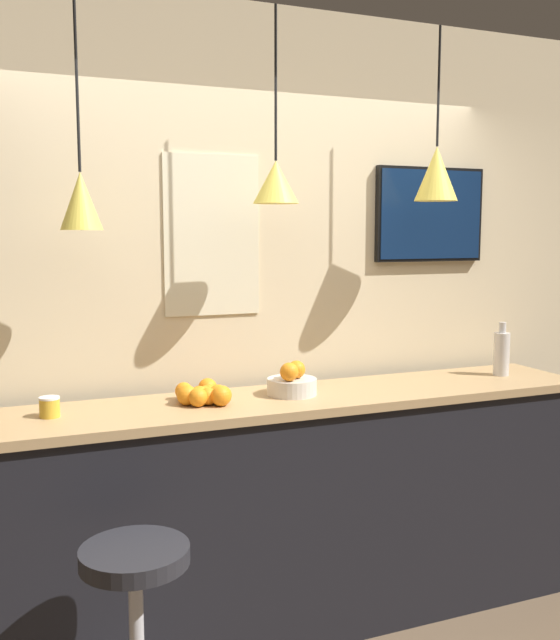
% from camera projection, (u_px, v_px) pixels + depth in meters
% --- Properties ---
extents(back_wall, '(8.00, 0.06, 2.90)m').
position_uv_depth(back_wall, '(251.00, 310.00, 3.51)').
color(back_wall, beige).
rests_on(back_wall, ground_plane).
extents(service_counter, '(3.08, 0.54, 1.10)m').
position_uv_depth(service_counter, '(280.00, 513.00, 3.27)').
color(service_counter, black).
rests_on(service_counter, ground_plane).
extents(bar_stool, '(0.40, 0.40, 0.78)m').
position_uv_depth(bar_stool, '(136.00, 615.00, 2.43)').
color(bar_stool, '#B7B7BC').
rests_on(bar_stool, ground_plane).
extents(fruit_bowl, '(0.23, 0.23, 0.16)m').
position_uv_depth(fruit_bowl, '(292.00, 382.00, 3.24)').
color(fruit_bowl, beige).
rests_on(fruit_bowl, service_counter).
extents(orange_pile, '(0.23, 0.28, 0.09)m').
position_uv_depth(orange_pile, '(204.00, 394.00, 3.08)').
color(orange_pile, orange).
rests_on(orange_pile, service_counter).
extents(juice_bottle, '(0.08, 0.08, 0.28)m').
position_uv_depth(juice_bottle, '(501.00, 353.00, 3.68)').
color(juice_bottle, silver).
rests_on(juice_bottle, service_counter).
extents(spread_jar, '(0.08, 0.08, 0.08)m').
position_uv_depth(spread_jar, '(50.00, 407.00, 2.85)').
color(spread_jar, gold).
rests_on(spread_jar, service_counter).
extents(pendant_lamp_left, '(0.17, 0.17, 0.96)m').
position_uv_depth(pendant_lamp_left, '(81.00, 199.00, 2.83)').
color(pendant_lamp_left, black).
extents(pendant_lamp_middle, '(0.20, 0.20, 0.84)m').
position_uv_depth(pendant_lamp_middle, '(276.00, 181.00, 3.13)').
color(pendant_lamp_middle, black).
extents(pendant_lamp_right, '(0.21, 0.21, 0.82)m').
position_uv_depth(pendant_lamp_right, '(436.00, 173.00, 3.43)').
color(pendant_lamp_right, black).
extents(mounted_tv, '(0.64, 0.04, 0.49)m').
position_uv_depth(mounted_tv, '(430.00, 215.00, 3.77)').
color(mounted_tv, black).
extents(wall_poster, '(0.46, 0.01, 0.75)m').
position_uv_depth(wall_poster, '(212.00, 236.00, 3.35)').
color(wall_poster, beige).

